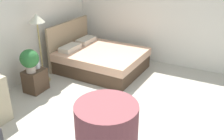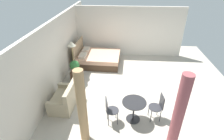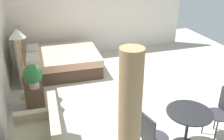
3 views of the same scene
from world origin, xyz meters
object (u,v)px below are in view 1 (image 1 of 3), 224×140
Objects in this scene: nightstand at (35,80)px; floor_lamp at (37,25)px; potted_plant at (30,59)px; vase at (37,65)px; bed at (99,59)px.

nightstand is 1.23m from floor_lamp.
potted_plant is 3.29× the size of vase.
potted_plant is 0.84m from floor_lamp.
potted_plant reaches higher than vase.
vase is 0.89m from floor_lamp.
vase is 0.10× the size of floor_lamp.
potted_plant reaches higher than nightstand.
bed is 4.29× the size of nightstand.
bed is 1.79m from nightstand.
bed is 4.19× the size of potted_plant.
floor_lamp is (0.57, 0.21, 0.58)m from potted_plant.
potted_plant is at bearing -160.00° from floor_lamp.
potted_plant is 0.31m from vase.
nightstand is 0.31× the size of floor_lamp.
floor_lamp is (0.47, 0.19, 1.13)m from nightstand.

